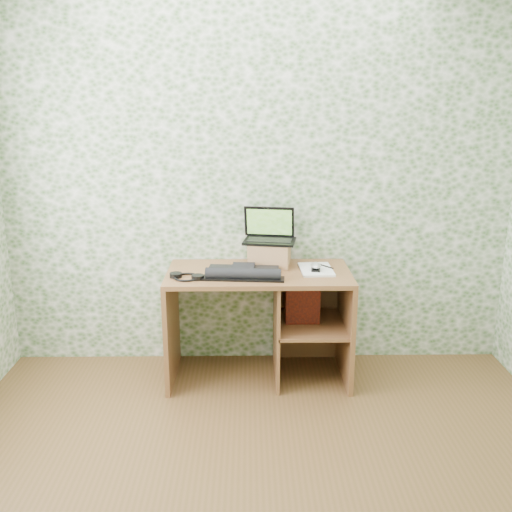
{
  "coord_description": "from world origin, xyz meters",
  "views": [
    {
      "loc": [
        -0.07,
        -2.12,
        1.86
      ],
      "look_at": [
        -0.02,
        1.39,
        0.87
      ],
      "focal_mm": 40.0,
      "sensor_mm": 36.0,
      "label": 1
    }
  ],
  "objects_px": {
    "desk": "(270,308)",
    "keyboard": "(243,272)",
    "laptop": "(269,233)",
    "notepad": "(316,270)",
    "riser": "(270,254)"
  },
  "relations": [
    {
      "from": "riser",
      "to": "notepad",
      "type": "height_order",
      "value": "riser"
    },
    {
      "from": "notepad",
      "to": "riser",
      "type": "bearing_deg",
      "value": 155.19
    },
    {
      "from": "laptop",
      "to": "keyboard",
      "type": "relative_size",
      "value": 0.72
    },
    {
      "from": "desk",
      "to": "laptop",
      "type": "distance_m",
      "value": 0.51
    },
    {
      "from": "desk",
      "to": "keyboard",
      "type": "relative_size",
      "value": 2.3
    },
    {
      "from": "laptop",
      "to": "notepad",
      "type": "distance_m",
      "value": 0.4
    },
    {
      "from": "laptop",
      "to": "notepad",
      "type": "xyz_separation_m",
      "value": [
        0.3,
        -0.16,
        -0.21
      ]
    },
    {
      "from": "desk",
      "to": "keyboard",
      "type": "xyz_separation_m",
      "value": [
        -0.18,
        -0.12,
        0.29
      ]
    },
    {
      "from": "desk",
      "to": "keyboard",
      "type": "bearing_deg",
      "value": -145.17
    },
    {
      "from": "desk",
      "to": "riser",
      "type": "distance_m",
      "value": 0.37
    },
    {
      "from": "riser",
      "to": "keyboard",
      "type": "distance_m",
      "value": 0.3
    },
    {
      "from": "keyboard",
      "to": "notepad",
      "type": "xyz_separation_m",
      "value": [
        0.48,
        0.11,
        -0.02
      ]
    },
    {
      "from": "laptop",
      "to": "keyboard",
      "type": "distance_m",
      "value": 0.38
    },
    {
      "from": "keyboard",
      "to": "notepad",
      "type": "height_order",
      "value": "keyboard"
    },
    {
      "from": "laptop",
      "to": "keyboard",
      "type": "xyz_separation_m",
      "value": [
        -0.18,
        -0.28,
        -0.19
      ]
    }
  ]
}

